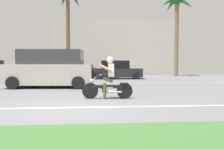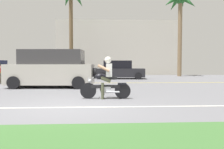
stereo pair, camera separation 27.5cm
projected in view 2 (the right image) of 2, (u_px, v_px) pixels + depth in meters
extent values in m
cube|color=slate|center=(78.00, 94.00, 9.82)|extent=(56.00, 30.00, 0.04)
cube|color=silver|center=(68.00, 107.00, 6.69)|extent=(50.40, 0.12, 0.01)
cube|color=yellow|center=(85.00, 83.00, 14.97)|extent=(50.40, 0.12, 0.01)
cylinder|color=black|center=(88.00, 91.00, 8.36)|extent=(0.58, 0.13, 0.57)
cylinder|color=black|center=(123.00, 91.00, 8.34)|extent=(0.58, 0.13, 0.57)
cylinder|color=#B7BAC1|center=(91.00, 84.00, 8.35)|extent=(0.26, 0.07, 0.50)
cube|color=black|center=(105.00, 87.00, 8.34)|extent=(1.05, 0.17, 0.11)
cube|color=#B7BAC1|center=(107.00, 90.00, 8.35)|extent=(0.32, 0.21, 0.23)
ellipsoid|color=black|center=(101.00, 76.00, 8.33)|extent=(0.42, 0.23, 0.21)
cube|color=black|center=(111.00, 78.00, 8.32)|extent=(0.47, 0.24, 0.10)
cube|color=black|center=(122.00, 84.00, 8.33)|extent=(0.32, 0.18, 0.06)
cylinder|color=#B7BAC1|center=(93.00, 78.00, 8.34)|extent=(0.08, 0.59, 0.03)
sphere|color=#B7BAC1|center=(90.00, 81.00, 8.34)|extent=(0.13, 0.13, 0.13)
cylinder|color=#B7BAC1|center=(113.00, 92.00, 8.23)|extent=(0.48, 0.10, 0.07)
cube|color=white|center=(109.00, 70.00, 8.31)|extent=(0.23, 0.32, 0.48)
sphere|color=silver|center=(108.00, 60.00, 8.29)|extent=(0.25, 0.25, 0.25)
cylinder|color=#51563D|center=(106.00, 79.00, 8.43)|extent=(0.39, 0.15, 0.24)
cylinder|color=#51563D|center=(106.00, 80.00, 8.23)|extent=(0.39, 0.15, 0.24)
cylinder|color=#51563D|center=(103.00, 91.00, 8.22)|extent=(0.11, 0.11, 0.58)
cylinder|color=#51563D|center=(102.00, 91.00, 8.47)|extent=(0.20, 0.12, 0.32)
cylinder|color=tan|center=(104.00, 68.00, 8.50)|extent=(0.44, 0.12, 0.27)
cylinder|color=tan|center=(103.00, 68.00, 8.12)|extent=(0.44, 0.12, 0.27)
cube|color=beige|center=(51.00, 74.00, 12.38)|extent=(4.60, 2.18, 1.05)
cube|color=#3B3A3D|center=(53.00, 57.00, 12.33)|extent=(3.33, 1.84, 0.76)
cylinder|color=black|center=(84.00, 80.00, 13.32)|extent=(0.65, 0.26, 0.64)
cylinder|color=black|center=(28.00, 80.00, 13.36)|extent=(0.65, 0.26, 0.64)
cylinder|color=black|center=(78.00, 83.00, 11.43)|extent=(0.65, 0.26, 0.64)
cylinder|color=black|center=(14.00, 83.00, 11.47)|extent=(0.65, 0.26, 0.64)
cylinder|color=black|center=(95.00, 73.00, 12.35)|extent=(0.24, 0.59, 0.58)
cylinder|color=black|center=(9.00, 75.00, 19.36)|extent=(0.57, 0.22, 0.56)
cube|color=beige|center=(65.00, 72.00, 18.99)|extent=(3.90, 1.80, 0.74)
cube|color=#3B3A3D|center=(68.00, 64.00, 18.96)|extent=(2.29, 1.50, 0.68)
cylinder|color=black|center=(83.00, 75.00, 19.81)|extent=(0.57, 0.21, 0.56)
cylinder|color=black|center=(51.00, 75.00, 19.80)|extent=(0.57, 0.21, 0.56)
cylinder|color=black|center=(80.00, 76.00, 18.21)|extent=(0.57, 0.21, 0.56)
cylinder|color=black|center=(45.00, 76.00, 18.20)|extent=(0.57, 0.21, 0.56)
cube|color=#232328|center=(120.00, 73.00, 19.17)|extent=(4.01, 1.97, 0.70)
cube|color=black|center=(118.00, 65.00, 19.14)|extent=(2.36, 1.62, 0.65)
cylinder|color=black|center=(103.00, 76.00, 18.35)|extent=(0.57, 0.22, 0.56)
cylinder|color=black|center=(138.00, 76.00, 18.31)|extent=(0.57, 0.22, 0.56)
cylinder|color=black|center=(104.00, 75.00, 20.05)|extent=(0.57, 0.22, 0.56)
cylinder|color=black|center=(136.00, 75.00, 20.01)|extent=(0.57, 0.22, 0.56)
cylinder|color=#846B4C|center=(180.00, 38.00, 22.77)|extent=(0.40, 0.40, 7.61)
cone|color=#235B28|center=(188.00, 1.00, 22.78)|extent=(2.03, 0.99, 1.52)
cone|color=#235B28|center=(182.00, 3.00, 23.35)|extent=(1.52, 2.04, 1.01)
cone|color=#235B28|center=(175.00, 3.00, 23.37)|extent=(1.24, 1.98, 1.69)
cone|color=#235B28|center=(172.00, 0.00, 22.44)|extent=(1.99, 0.92, 1.60)
cylinder|color=brown|center=(71.00, 35.00, 22.88)|extent=(0.38, 0.38, 8.23)
cylinder|color=black|center=(3.00, 79.00, 15.09)|extent=(0.10, 0.51, 0.51)
cube|color=black|center=(0.00, 73.00, 14.69)|extent=(0.20, 0.42, 0.08)
cube|color=#B76614|center=(3.00, 75.00, 15.06)|extent=(0.15, 0.28, 0.05)
cylinder|color=#B7BAC1|center=(2.00, 80.00, 14.78)|extent=(0.08, 0.43, 0.06)
cube|color=maroon|center=(0.00, 69.00, 14.63)|extent=(0.28, 0.20, 0.43)
cylinder|color=brown|center=(0.00, 74.00, 14.54)|extent=(0.12, 0.35, 0.21)
cylinder|color=brown|center=(0.00, 80.00, 14.46)|extent=(0.10, 0.10, 0.52)
cylinder|color=tan|center=(1.00, 68.00, 14.46)|extent=(0.09, 0.39, 0.24)
cube|color=beige|center=(118.00, 48.00, 27.80)|extent=(14.17, 4.00, 6.16)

